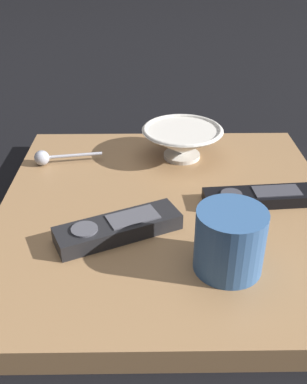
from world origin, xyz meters
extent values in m
plane|color=black|center=(0.00, 0.00, 0.00)|extent=(6.00, 6.00, 0.00)
cube|color=#936D47|center=(0.00, 0.00, 0.02)|extent=(0.58, 0.55, 0.04)
cylinder|color=beige|center=(-0.17, 0.03, 0.04)|extent=(0.07, 0.07, 0.01)
cone|color=beige|center=(-0.17, 0.03, 0.07)|extent=(0.16, 0.16, 0.05)
torus|color=beige|center=(-0.17, 0.03, 0.09)|extent=(0.15, 0.15, 0.01)
cylinder|color=#33598C|center=(0.15, 0.07, 0.08)|extent=(0.09, 0.09, 0.09)
cylinder|color=#A3A5B2|center=(-0.16, -0.17, 0.05)|extent=(0.02, 0.10, 0.01)
sphere|color=#A3A5B2|center=(-0.15, -0.23, 0.05)|extent=(0.03, 0.03, 0.03)
cube|color=black|center=(0.08, -0.08, 0.05)|extent=(0.13, 0.19, 0.02)
cylinder|color=#4C4C54|center=(0.10, -0.12, 0.06)|extent=(0.04, 0.04, 0.00)
cube|color=#4C4C54|center=(0.07, -0.06, 0.06)|extent=(0.07, 0.08, 0.00)
cube|color=black|center=(-0.01, 0.15, 0.05)|extent=(0.06, 0.19, 0.02)
cylinder|color=#3A3A42|center=(0.00, 0.10, 0.06)|extent=(0.03, 0.03, 0.00)
cube|color=#3A3A42|center=(-0.01, 0.18, 0.06)|extent=(0.04, 0.08, 0.00)
camera|label=1|loc=(0.61, -0.03, 0.43)|focal=41.65mm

